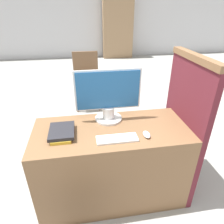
{
  "coord_description": "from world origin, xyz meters",
  "views": [
    {
      "loc": [
        -0.22,
        -1.08,
        1.66
      ],
      "look_at": [
        0.0,
        0.26,
        0.93
      ],
      "focal_mm": 32.0,
      "sensor_mm": 36.0,
      "label": 1
    }
  ],
  "objects_px": {
    "keyboard": "(117,139)",
    "mouse": "(147,134)",
    "monitor": "(108,96)",
    "book_stack": "(62,132)",
    "far_chair": "(86,77)"
  },
  "relations": [
    {
      "from": "mouse",
      "to": "book_stack",
      "type": "relative_size",
      "value": 0.38
    },
    {
      "from": "mouse",
      "to": "far_chair",
      "type": "xyz_separation_m",
      "value": [
        -0.38,
        2.2,
        -0.23
      ]
    },
    {
      "from": "keyboard",
      "to": "mouse",
      "type": "xyz_separation_m",
      "value": [
        0.24,
        0.01,
        0.01
      ]
    },
    {
      "from": "monitor",
      "to": "far_chair",
      "type": "relative_size",
      "value": 0.58
    },
    {
      "from": "book_stack",
      "to": "far_chair",
      "type": "bearing_deg",
      "value": 82.35
    },
    {
      "from": "keyboard",
      "to": "mouse",
      "type": "relative_size",
      "value": 3.29
    },
    {
      "from": "monitor",
      "to": "far_chair",
      "type": "bearing_deg",
      "value": 93.64
    },
    {
      "from": "mouse",
      "to": "monitor",
      "type": "bearing_deg",
      "value": 129.58
    },
    {
      "from": "keyboard",
      "to": "far_chair",
      "type": "xyz_separation_m",
      "value": [
        -0.14,
        2.21,
        -0.22
      ]
    },
    {
      "from": "monitor",
      "to": "keyboard",
      "type": "bearing_deg",
      "value": -86.6
    },
    {
      "from": "keyboard",
      "to": "book_stack",
      "type": "height_order",
      "value": "book_stack"
    },
    {
      "from": "monitor",
      "to": "book_stack",
      "type": "relative_size",
      "value": 2.22
    },
    {
      "from": "book_stack",
      "to": "far_chair",
      "type": "distance_m",
      "value": 2.11
    },
    {
      "from": "keyboard",
      "to": "far_chair",
      "type": "distance_m",
      "value": 2.22
    },
    {
      "from": "monitor",
      "to": "far_chair",
      "type": "height_order",
      "value": "monitor"
    }
  ]
}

